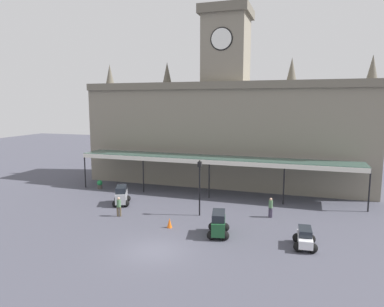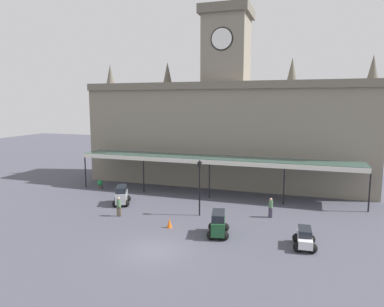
% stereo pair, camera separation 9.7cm
% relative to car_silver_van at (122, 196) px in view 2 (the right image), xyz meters
% --- Properties ---
extents(ground_plane, '(140.00, 140.00, 0.00)m').
position_rel_car_silver_van_xyz_m(ground_plane, '(7.26, -8.67, -0.81)').
color(ground_plane, '#474754').
extents(station_building, '(32.40, 7.10, 20.09)m').
position_rel_car_silver_van_xyz_m(station_building, '(7.26, 11.84, 5.86)').
color(station_building, gray).
rests_on(station_building, ground).
extents(entrance_canopy, '(29.29, 3.26, 3.97)m').
position_rel_car_silver_van_xyz_m(entrance_canopy, '(7.26, 6.07, 3.02)').
color(entrance_canopy, '#38564C').
rests_on(entrance_canopy, ground).
extents(car_silver_van, '(2.20, 2.58, 1.77)m').
position_rel_car_silver_van_xyz_m(car_silver_van, '(0.00, 0.00, 0.00)').
color(car_silver_van, '#B2B5BA').
rests_on(car_silver_van, ground).
extents(car_white_estate, '(1.65, 2.31, 1.27)m').
position_rel_car_silver_van_xyz_m(car_white_estate, '(16.55, -5.03, -0.24)').
color(car_white_estate, silver).
rests_on(car_white_estate, ground).
extents(car_green_van, '(1.92, 2.54, 1.77)m').
position_rel_car_silver_van_xyz_m(car_green_van, '(10.59, -4.78, 0.00)').
color(car_green_van, '#1E512D').
rests_on(car_green_van, ground).
extents(pedestrian_beside_cars, '(0.38, 0.34, 1.67)m').
position_rel_car_silver_van_xyz_m(pedestrian_beside_cars, '(1.54, -3.19, 0.10)').
color(pedestrian_beside_cars, brown).
rests_on(pedestrian_beside_cars, ground).
extents(pedestrian_crossing_forecourt, '(0.34, 0.34, 1.67)m').
position_rel_car_silver_van_xyz_m(pedestrian_crossing_forecourt, '(13.77, 0.54, 0.10)').
color(pedestrian_crossing_forecourt, '#3F384C').
rests_on(pedestrian_crossing_forecourt, ground).
extents(victorian_lamppost, '(0.30, 0.30, 4.79)m').
position_rel_car_silver_van_xyz_m(victorian_lamppost, '(7.96, -0.84, 2.18)').
color(victorian_lamppost, black).
rests_on(victorian_lamppost, ground).
extents(traffic_cone, '(0.40, 0.40, 0.75)m').
position_rel_car_silver_van_xyz_m(traffic_cone, '(6.62, -4.40, -0.43)').
color(traffic_cone, orange).
rests_on(traffic_cone, ground).
extents(planter_by_canopy, '(0.60, 0.60, 0.96)m').
position_rel_car_silver_van_xyz_m(planter_by_canopy, '(-5.41, 4.72, -0.32)').
color(planter_by_canopy, '#47423D').
rests_on(planter_by_canopy, ground).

